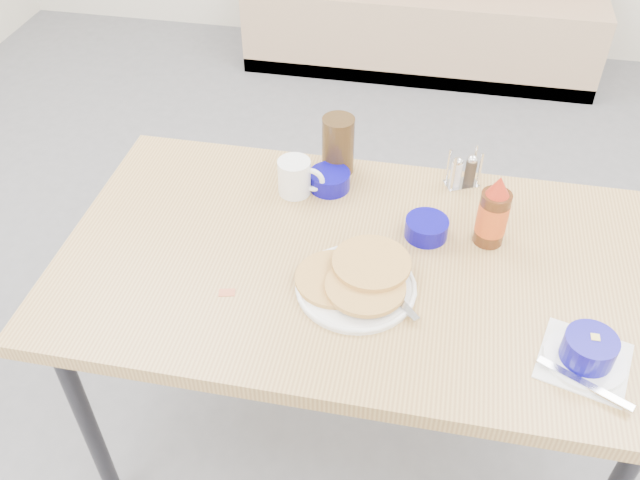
% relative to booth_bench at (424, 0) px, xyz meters
% --- Properties ---
extents(booth_bench, '(1.90, 0.56, 1.22)m').
position_rel_booth_bench_xyz_m(booth_bench, '(0.00, 0.00, 0.00)').
color(booth_bench, tan).
rests_on(booth_bench, ground).
extents(dining_table, '(1.40, 0.80, 0.76)m').
position_rel_booth_bench_xyz_m(dining_table, '(0.00, -2.53, 0.35)').
color(dining_table, tan).
rests_on(dining_table, ground).
extents(pancake_plate, '(0.29, 0.27, 0.05)m').
position_rel_booth_bench_xyz_m(pancake_plate, '(0.02, -2.62, 0.43)').
color(pancake_plate, white).
rests_on(pancake_plate, dining_table).
extents(coffee_mug, '(0.13, 0.09, 0.10)m').
position_rel_booth_bench_xyz_m(coffee_mug, '(-0.19, -2.31, 0.46)').
color(coffee_mug, white).
rests_on(coffee_mug, dining_table).
extents(grits_setting, '(0.21, 0.22, 0.07)m').
position_rel_booth_bench_xyz_m(grits_setting, '(0.50, -2.74, 0.44)').
color(grits_setting, white).
rests_on(grits_setting, dining_table).
extents(creamer_bowl, '(0.11, 0.11, 0.05)m').
position_rel_booth_bench_xyz_m(creamer_bowl, '(-0.11, -2.28, 0.43)').
color(creamer_bowl, '#0A0583').
rests_on(creamer_bowl, dining_table).
extents(butter_bowl, '(0.10, 0.10, 0.05)m').
position_rel_booth_bench_xyz_m(butter_bowl, '(0.15, -2.42, 0.43)').
color(butter_bowl, '#0A0583').
rests_on(butter_bowl, dining_table).
extents(amber_tumbler, '(0.10, 0.10, 0.16)m').
position_rel_booth_bench_xyz_m(amber_tumbler, '(-0.10, -2.19, 0.49)').
color(amber_tumbler, '#372411').
rests_on(amber_tumbler, dining_table).
extents(condiment_caddy, '(0.10, 0.08, 0.10)m').
position_rel_booth_bench_xyz_m(condiment_caddy, '(0.23, -2.19, 0.45)').
color(condiment_caddy, silver).
rests_on(condiment_caddy, dining_table).
extents(syrup_bottle, '(0.07, 0.07, 0.19)m').
position_rel_booth_bench_xyz_m(syrup_bottle, '(0.30, -2.41, 0.49)').
color(syrup_bottle, '#47230F').
rests_on(syrup_bottle, dining_table).
extents(sugar_wrapper, '(0.04, 0.03, 0.00)m').
position_rel_booth_bench_xyz_m(sugar_wrapper, '(-0.27, -2.70, 0.41)').
color(sugar_wrapper, '#CA6543').
rests_on(sugar_wrapper, dining_table).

